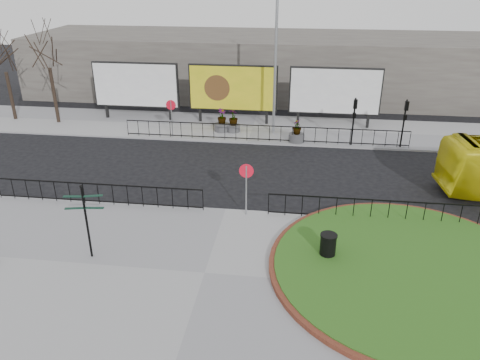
% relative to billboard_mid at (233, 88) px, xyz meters
% --- Properties ---
extents(ground, '(90.00, 90.00, 0.00)m').
position_rel_billboard_mid_xyz_m(ground, '(1.50, -12.97, -2.60)').
color(ground, black).
rests_on(ground, ground).
extents(pavement_near, '(30.00, 10.00, 0.12)m').
position_rel_billboard_mid_xyz_m(pavement_near, '(1.50, -17.97, -2.54)').
color(pavement_near, gray).
rests_on(pavement_near, ground).
extents(pavement_far, '(44.00, 6.00, 0.12)m').
position_rel_billboard_mid_xyz_m(pavement_far, '(1.50, -0.97, -2.54)').
color(pavement_far, gray).
rests_on(pavement_far, ground).
extents(brick_edge, '(10.40, 10.40, 0.18)m').
position_rel_billboard_mid_xyz_m(brick_edge, '(9.00, -16.97, -2.39)').
color(brick_edge, maroon).
rests_on(brick_edge, pavement_near).
extents(grass_lawn, '(10.00, 10.00, 0.22)m').
position_rel_billboard_mid_xyz_m(grass_lawn, '(9.00, -16.97, -2.37)').
color(grass_lawn, '#2A4F15').
rests_on(grass_lawn, pavement_near).
extents(railing_near_left, '(10.00, 0.10, 1.10)m').
position_rel_billboard_mid_xyz_m(railing_near_left, '(-4.50, -13.27, -1.93)').
color(railing_near_left, black).
rests_on(railing_near_left, pavement_near).
extents(railing_near_right, '(9.00, 0.10, 1.10)m').
position_rel_billboard_mid_xyz_m(railing_near_right, '(8.00, -13.27, -1.93)').
color(railing_near_right, black).
rests_on(railing_near_right, pavement_near).
extents(railing_far, '(18.00, 0.10, 1.10)m').
position_rel_billboard_mid_xyz_m(railing_far, '(2.50, -3.67, -1.93)').
color(railing_far, black).
rests_on(railing_far, pavement_far).
extents(speed_sign_far, '(0.64, 0.07, 2.47)m').
position_rel_billboard_mid_xyz_m(speed_sign_far, '(-3.50, -3.57, -0.68)').
color(speed_sign_far, gray).
rests_on(speed_sign_far, pavement_far).
extents(speed_sign_near, '(0.64, 0.07, 2.47)m').
position_rel_billboard_mid_xyz_m(speed_sign_near, '(2.50, -13.37, -0.68)').
color(speed_sign_near, gray).
rests_on(speed_sign_near, pavement_near).
extents(billboard_left, '(6.20, 0.31, 4.10)m').
position_rel_billboard_mid_xyz_m(billboard_left, '(-7.00, 0.00, 0.00)').
color(billboard_left, black).
rests_on(billboard_left, pavement_far).
extents(billboard_mid, '(6.20, 0.31, 4.10)m').
position_rel_billboard_mid_xyz_m(billboard_mid, '(0.00, 0.00, 0.00)').
color(billboard_mid, black).
rests_on(billboard_mid, pavement_far).
extents(billboard_right, '(6.20, 0.31, 4.10)m').
position_rel_billboard_mid_xyz_m(billboard_right, '(7.00, 0.00, 0.00)').
color(billboard_right, black).
rests_on(billboard_right, pavement_far).
extents(lamp_post, '(0.74, 0.18, 9.23)m').
position_rel_billboard_mid_xyz_m(lamp_post, '(3.01, -1.97, 2.23)').
color(lamp_post, gray).
rests_on(lamp_post, pavement_far).
extents(signal_pole_a, '(0.22, 0.26, 3.00)m').
position_rel_billboard_mid_xyz_m(signal_pole_a, '(8.00, -3.63, -0.50)').
color(signal_pole_a, black).
rests_on(signal_pole_a, pavement_far).
extents(signal_pole_b, '(0.22, 0.26, 3.00)m').
position_rel_billboard_mid_xyz_m(signal_pole_b, '(11.00, -3.63, -0.50)').
color(signal_pole_b, black).
rests_on(signal_pole_b, pavement_far).
extents(tree_left, '(2.00, 2.00, 7.00)m').
position_rel_billboard_mid_xyz_m(tree_left, '(-12.50, -1.47, 1.02)').
color(tree_left, '#2D2119').
rests_on(tree_left, pavement_far).
extents(tree_mid, '(2.00, 2.00, 6.20)m').
position_rel_billboard_mid_xyz_m(tree_mid, '(-16.00, -1.17, 0.62)').
color(tree_mid, '#2D2119').
rests_on(tree_mid, pavement_far).
extents(building_backdrop, '(40.00, 10.00, 5.00)m').
position_rel_billboard_mid_xyz_m(building_backdrop, '(1.50, 9.03, -0.10)').
color(building_backdrop, '#656159').
rests_on(building_backdrop, ground).
extents(fingerpost_sign, '(1.44, 0.47, 3.07)m').
position_rel_billboard_mid_xyz_m(fingerpost_sign, '(-3.06, -17.47, -0.63)').
color(fingerpost_sign, black).
rests_on(fingerpost_sign, pavement_near).
extents(litter_bin, '(0.65, 0.65, 1.08)m').
position_rel_billboard_mid_xyz_m(litter_bin, '(6.00, -16.47, -1.94)').
color(litter_bin, black).
rests_on(litter_bin, pavement_near).
extents(planter_a, '(1.00, 1.00, 1.56)m').
position_rel_billboard_mid_xyz_m(planter_a, '(-0.48, -1.97, -1.91)').
color(planter_a, '#4C4C4F').
rests_on(planter_a, pavement_far).
extents(planter_b, '(0.89, 0.89, 1.54)m').
position_rel_billboard_mid_xyz_m(planter_b, '(0.30, -1.97, -1.85)').
color(planter_b, '#4C4C4F').
rests_on(planter_b, pavement_far).
extents(planter_c, '(1.00, 1.00, 1.50)m').
position_rel_billboard_mid_xyz_m(planter_c, '(4.58, -3.45, -1.94)').
color(planter_c, '#4C4C4F').
rests_on(planter_c, pavement_far).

